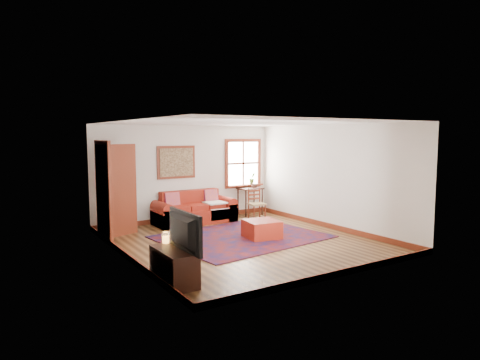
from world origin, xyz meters
TOP-DOWN VIEW (x-y plane):
  - ground at (0.00, 0.00)m, footprint 5.50×5.50m
  - room_envelope at (0.00, 0.02)m, footprint 5.04×5.54m
  - window at (1.78, 2.70)m, footprint 1.18×0.20m
  - doorway at (-2.21, 1.78)m, footprint 0.89×1.08m
  - framed_artwork at (-0.30, 2.71)m, footprint 1.05×0.07m
  - persian_rug at (0.19, 0.34)m, footprint 3.65×3.06m
  - red_leather_sofa at (0.01, 2.34)m, footprint 2.08×0.86m
  - red_ottoman at (0.51, 0.03)m, footprint 0.78×0.78m
  - side_table at (1.81, 2.45)m, footprint 0.65×0.49m
  - ladder_back_chair at (1.58, 1.82)m, footprint 0.44×0.42m
  - media_cabinet at (-2.27, -1.61)m, footprint 0.43×0.96m
  - television at (-2.25, -1.75)m, footprint 0.14×1.04m
  - candle_hurricane at (-2.22, -1.18)m, footprint 0.12×0.12m

SIDE VIEW (x-z plane):
  - ground at x=0.00m, z-range 0.00..0.00m
  - persian_rug at x=0.19m, z-range 0.00..0.02m
  - red_ottoman at x=0.51m, z-range 0.00..0.39m
  - media_cabinet at x=-2.27m, z-range 0.00..0.53m
  - red_leather_sofa at x=0.01m, z-range -0.14..0.68m
  - ladder_back_chair at x=1.58m, z-range 0.03..0.88m
  - candle_hurricane at x=-2.22m, z-range 0.52..0.70m
  - side_table at x=1.81m, z-range 0.26..1.04m
  - television at x=-2.25m, z-range 0.53..1.12m
  - doorway at x=-2.21m, z-range 0.00..2.14m
  - window at x=1.78m, z-range 0.62..2.00m
  - framed_artwork at x=-0.30m, z-range 1.13..1.98m
  - room_envelope at x=0.00m, z-range 0.39..2.91m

